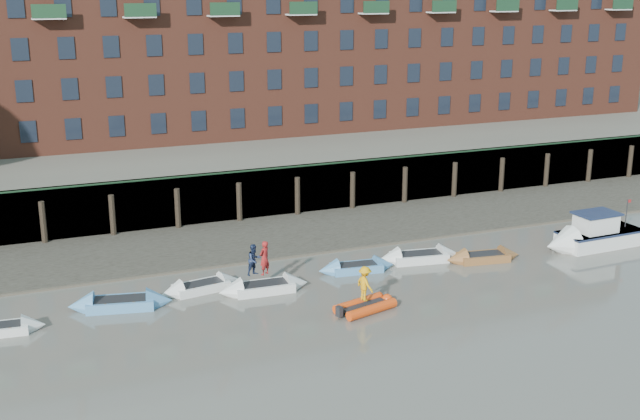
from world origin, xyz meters
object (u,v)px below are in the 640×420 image
rowboat_1 (121,303)px  person_rib_crew (365,284)px  rowboat_3 (264,287)px  rowboat_6 (483,257)px  person_rower_a (264,258)px  motor_launch (586,237)px  rib_tender (367,306)px  person_rower_b (254,260)px  rowboat_2 (201,287)px  rowboat_5 (419,257)px  rowboat_4 (357,268)px

rowboat_1 → person_rib_crew: size_ratio=3.02×
rowboat_3 → rowboat_6: rowboat_3 is taller
rowboat_6 → person_rower_a: bearing=-172.8°
rowboat_3 → motor_launch: (19.53, -0.53, 0.44)m
rowboat_1 → rib_tender: bearing=-11.4°
rowboat_3 → person_rower_b: (-0.42, 0.19, 1.46)m
rowboat_1 → motor_launch: 26.53m
rowboat_2 → rowboat_3: rowboat_3 is taller
rowboat_2 → rowboat_6: bearing=-14.9°
person_rower_b → person_rib_crew: person_rower_b is taller
rowboat_5 → person_rower_b: person_rower_b is taller
rowboat_1 → rowboat_3: size_ratio=1.08×
rowboat_2 → person_rower_a: size_ratio=2.52×
motor_launch → rowboat_6: bearing=-4.9°
rib_tender → rowboat_6: bearing=7.8°
rowboat_3 → person_rib_crew: person_rib_crew is taller
rowboat_2 → motor_launch: (22.41, -1.83, 0.46)m
rowboat_5 → rib_tender: (-5.63, -5.13, -0.01)m
rowboat_3 → motor_launch: motor_launch is taller
rowboat_3 → person_rower_a: person_rower_a is taller
rowboat_2 → person_rower_a: person_rower_a is taller
rowboat_1 → rowboat_5: size_ratio=1.02×
rowboat_2 → person_rib_crew: (6.58, -5.28, 1.12)m
rowboat_4 → person_rower_b: 6.17m
rowboat_5 → rowboat_6: (3.33, -1.30, -0.02)m
rowboat_2 → rib_tender: 8.55m
rowboat_5 → person_rib_crew: bearing=-129.6°
rowboat_3 → rowboat_4: rowboat_3 is taller
rowboat_5 → person_rib_crew: (-5.73, -5.07, 1.09)m
person_rib_crew → rowboat_2: bearing=39.3°
rowboat_5 → rib_tender: 7.62m
rowboat_5 → rowboat_4: bearing=-168.7°
rowboat_1 → person_rower_a: 7.23m
rowboat_4 → person_rib_crew: size_ratio=2.59×
motor_launch → person_rower_a: 19.49m
rowboat_1 → person_rib_crew: (10.68, -4.55, 1.09)m
motor_launch → person_rib_crew: person_rib_crew is taller
rowboat_1 → rowboat_5: 16.42m
rowboat_1 → rowboat_4: 12.52m
rowboat_3 → person_rower_b: person_rower_b is taller
rowboat_4 → rowboat_5: 3.90m
rowboat_2 → rowboat_5: (12.31, -0.20, 0.03)m
rib_tender → person_rib_crew: size_ratio=1.90×
rowboat_2 → rowboat_3: size_ratio=0.94×
rowboat_2 → rowboat_4: bearing=-11.9°
rowboat_4 → person_rower_b: person_rower_b is taller
rowboat_2 → rib_tender: (6.68, -5.34, 0.01)m
rowboat_3 → rowboat_5: rowboat_5 is taller
person_rib_crew → rib_tender: bearing=-132.3°
rib_tender → person_rower_a: person_rower_a is taller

